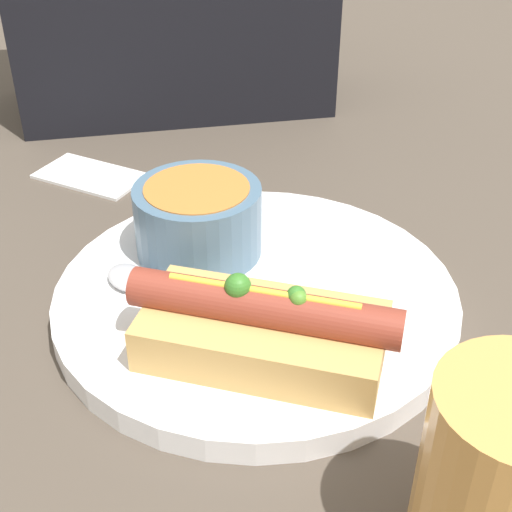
{
  "coord_description": "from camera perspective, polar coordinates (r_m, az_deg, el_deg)",
  "views": [
    {
      "loc": [
        -0.08,
        -0.41,
        0.32
      ],
      "look_at": [
        0.0,
        0.0,
        0.05
      ],
      "focal_mm": 50.0,
      "sensor_mm": 36.0,
      "label": 1
    }
  ],
  "objects": [
    {
      "name": "napkin",
      "position": [
        0.72,
        -13.12,
        6.37
      ],
      "size": [
        0.12,
        0.11,
        0.01
      ],
      "rotation": [
        0.0,
        0.0,
        -0.67
      ],
      "color": "white",
      "rests_on": "ground_plane"
    },
    {
      "name": "drinking_glass",
      "position": [
        0.36,
        19.14,
        -17.24
      ],
      "size": [
        0.08,
        0.08,
        0.12
      ],
      "color": "#D8994C",
      "rests_on": "ground_plane"
    },
    {
      "name": "spoon",
      "position": [
        0.51,
        -9.38,
        -2.66
      ],
      "size": [
        0.07,
        0.14,
        0.01
      ],
      "rotation": [
        0.0,
        0.0,
        1.98
      ],
      "color": "#B7B7BC",
      "rests_on": "dinner_plate"
    },
    {
      "name": "ground_plane",
      "position": [
        0.53,
        0.0,
        -4.17
      ],
      "size": [
        4.0,
        4.0,
        0.0
      ],
      "primitive_type": "plane",
      "color": "#4C4238"
    },
    {
      "name": "dinner_plate",
      "position": [
        0.52,
        0.0,
        -3.39
      ],
      "size": [
        0.29,
        0.29,
        0.02
      ],
      "color": "white",
      "rests_on": "ground_plane"
    },
    {
      "name": "hot_dog",
      "position": [
        0.45,
        0.54,
        -5.78
      ],
      "size": [
        0.17,
        0.14,
        0.06
      ],
      "rotation": [
        0.0,
        0.0,
        -0.46
      ],
      "color": "tan",
      "rests_on": "dinner_plate"
    },
    {
      "name": "soup_bowl",
      "position": [
        0.54,
        -4.65,
        3.14
      ],
      "size": [
        0.1,
        0.1,
        0.06
      ],
      "color": "slate",
      "rests_on": "dinner_plate"
    }
  ]
}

